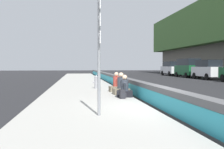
# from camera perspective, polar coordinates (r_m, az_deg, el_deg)

# --- Properties ---
(ground_plane) EXTENTS (160.00, 160.00, 0.00)m
(ground_plane) POSITION_cam_1_polar(r_m,az_deg,el_deg) (9.49, 11.43, -7.91)
(ground_plane) COLOR #232326
(ground_plane) RESTS_ON ground
(sidewalk_strip) EXTENTS (80.00, 4.40, 0.14)m
(sidewalk_strip) POSITION_cam_1_polar(r_m,az_deg,el_deg) (8.98, -4.92, -7.99)
(sidewalk_strip) COLOR #A8A59E
(sidewalk_strip) RESTS_ON ground_plane
(jersey_barrier) EXTENTS (76.00, 0.45, 0.85)m
(jersey_barrier) POSITION_cam_1_polar(r_m,az_deg,el_deg) (9.43, 11.42, -5.37)
(jersey_barrier) COLOR #545456
(jersey_barrier) RESTS_ON ground_plane
(route_sign_post) EXTENTS (0.44, 0.09, 3.60)m
(route_sign_post) POSITION_cam_1_polar(r_m,az_deg,el_deg) (7.72, -2.84, 6.51)
(route_sign_post) COLOR gray
(route_sign_post) RESTS_ON sidewalk_strip
(fire_hydrant) EXTENTS (0.26, 0.46, 0.88)m
(fire_hydrant) POSITION_cam_1_polar(r_m,az_deg,el_deg) (16.96, -3.47, -1.53)
(fire_hydrant) COLOR gray
(fire_hydrant) RESTS_ON sidewalk_strip
(seated_person_foreground) EXTENTS (0.76, 0.85, 1.05)m
(seated_person_foreground) POSITION_cam_1_polar(r_m,az_deg,el_deg) (12.41, 2.79, -3.37)
(seated_person_foreground) COLOR black
(seated_person_foreground) RESTS_ON sidewalk_strip
(seated_person_middle) EXTENTS (0.73, 0.84, 1.13)m
(seated_person_middle) POSITION_cam_1_polar(r_m,az_deg,el_deg) (13.46, 2.00, -2.85)
(seated_person_middle) COLOR #706651
(seated_person_middle) RESTS_ON sidewalk_strip
(seated_person_rear) EXTENTS (0.72, 0.83, 1.11)m
(seated_person_rear) POSITION_cam_1_polar(r_m,az_deg,el_deg) (14.88, 0.97, -2.41)
(seated_person_rear) COLOR #706651
(seated_person_rear) RESTS_ON sidewalk_strip
(backpack) EXTENTS (0.32, 0.28, 0.40)m
(backpack) POSITION_cam_1_polar(r_m,az_deg,el_deg) (11.72, 2.32, -4.34)
(backpack) COLOR #232328
(backpack) RESTS_ON sidewalk_strip
(parked_car_midline) EXTENTS (4.81, 2.08, 2.28)m
(parked_car_midline) POSITION_cam_1_polar(r_m,az_deg,el_deg) (32.35, 20.26, 1.07)
(parked_car_midline) COLOR silver
(parked_car_midline) RESTS_ON ground_plane
(parked_car_far) EXTENTS (5.10, 2.11, 2.56)m
(parked_car_far) POSITION_cam_1_polar(r_m,az_deg,el_deg) (37.29, 16.28, 1.47)
(parked_car_far) COLOR #145128
(parked_car_far) RESTS_ON ground_plane
(parked_car_farther) EXTENTS (4.85, 2.17, 2.28)m
(parked_car_farther) POSITION_cam_1_polar(r_m,az_deg,el_deg) (43.16, 12.86, 1.33)
(parked_car_farther) COLOR silver
(parked_car_farther) RESTS_ON ground_plane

